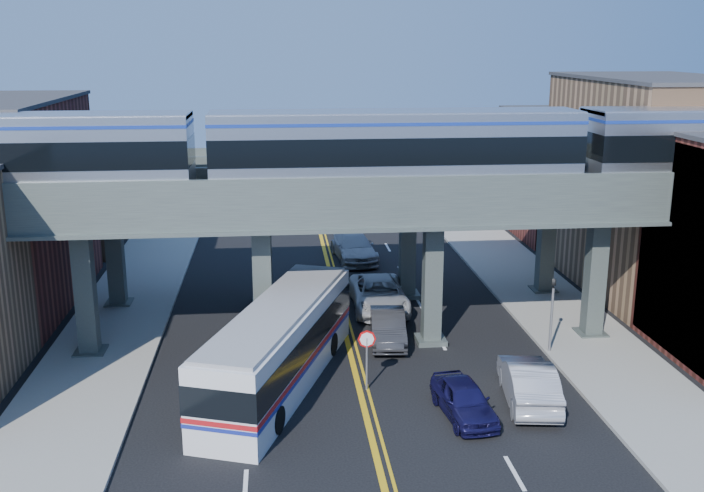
% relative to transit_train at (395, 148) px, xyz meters
% --- Properties ---
extents(ground, '(120.00, 120.00, 0.00)m').
position_rel_transit_train_xyz_m(ground, '(-2.15, -8.00, -9.43)').
color(ground, black).
rests_on(ground, ground).
extents(sidewalk_west, '(5.00, 70.00, 0.16)m').
position_rel_transit_train_xyz_m(sidewalk_west, '(-13.65, 2.00, -9.35)').
color(sidewalk_west, gray).
rests_on(sidewalk_west, ground).
extents(sidewalk_east, '(5.00, 70.00, 0.16)m').
position_rel_transit_train_xyz_m(sidewalk_east, '(9.35, 2.00, -9.35)').
color(sidewalk_east, gray).
rests_on(sidewalk_east, ground).
extents(building_west_c, '(8.00, 10.00, 8.00)m').
position_rel_transit_train_xyz_m(building_west_c, '(-20.65, 21.00, -5.43)').
color(building_west_c, '#9C7251').
rests_on(building_west_c, ground).
extents(building_east_b, '(8.00, 14.00, 12.00)m').
position_rel_transit_train_xyz_m(building_east_b, '(16.35, 8.00, -3.43)').
color(building_east_b, '#9C7251').
rests_on(building_east_b, ground).
extents(building_east_c, '(8.00, 10.00, 9.00)m').
position_rel_transit_train_xyz_m(building_east_c, '(16.35, 21.00, -4.93)').
color(building_east_c, brown).
rests_on(building_east_c, ground).
extents(mural_panel, '(0.10, 9.50, 9.50)m').
position_rel_transit_train_xyz_m(mural_panel, '(12.40, -4.00, -4.68)').
color(mural_panel, teal).
rests_on(mural_panel, ground).
extents(elevated_viaduct_near, '(52.00, 3.60, 7.40)m').
position_rel_transit_train_xyz_m(elevated_viaduct_near, '(-2.15, 0.00, -2.96)').
color(elevated_viaduct_near, '#38413E').
rests_on(elevated_viaduct_near, ground).
extents(elevated_viaduct_far, '(52.00, 3.60, 7.40)m').
position_rel_transit_train_xyz_m(elevated_viaduct_far, '(-2.15, 7.00, -2.96)').
color(elevated_viaduct_far, '#38413E').
rests_on(elevated_viaduct_far, ground).
extents(transit_train, '(51.25, 3.22, 3.76)m').
position_rel_transit_train_xyz_m(transit_train, '(0.00, 0.00, 0.00)').
color(transit_train, black).
rests_on(transit_train, elevated_viaduct_near).
extents(stop_sign, '(0.76, 0.09, 2.63)m').
position_rel_transit_train_xyz_m(stop_sign, '(-1.85, -5.00, -7.67)').
color(stop_sign, slate).
rests_on(stop_sign, ground).
extents(traffic_signal, '(0.15, 0.18, 4.10)m').
position_rel_transit_train_xyz_m(traffic_signal, '(7.05, -2.00, -7.13)').
color(traffic_signal, slate).
rests_on(traffic_signal, ground).
extents(transit_bus, '(6.97, 13.08, 3.31)m').
position_rel_transit_train_xyz_m(transit_bus, '(-5.43, -4.11, -7.73)').
color(transit_bus, silver).
rests_on(transit_bus, ground).
extents(car_lane_a, '(2.17, 4.38, 1.44)m').
position_rel_transit_train_xyz_m(car_lane_a, '(1.60, -7.77, -8.71)').
color(car_lane_a, '#12103D').
rests_on(car_lane_a, ground).
extents(car_lane_b, '(2.03, 4.78, 1.53)m').
position_rel_transit_train_xyz_m(car_lane_b, '(-0.20, 0.24, -8.66)').
color(car_lane_b, '#28272A').
rests_on(car_lane_b, ground).
extents(car_lane_c, '(2.87, 6.16, 1.71)m').
position_rel_transit_train_xyz_m(car_lane_c, '(-0.01, 4.97, -8.58)').
color(car_lane_c, '#B8B8BA').
rests_on(car_lane_c, ground).
extents(car_lane_d, '(2.99, 6.19, 1.74)m').
position_rel_transit_train_xyz_m(car_lane_d, '(-0.35, 15.08, -8.56)').
color(car_lane_d, '#A0A0A4').
rests_on(car_lane_d, ground).
extents(car_parked_curb, '(2.54, 5.45, 1.73)m').
position_rel_transit_train_xyz_m(car_parked_curb, '(4.48, -6.77, -8.56)').
color(car_parked_curb, '#A7A6AB').
rests_on(car_parked_curb, ground).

